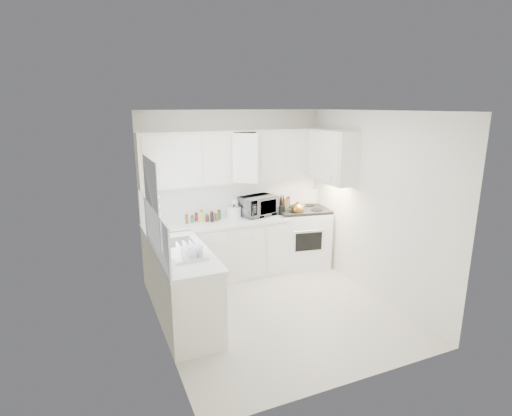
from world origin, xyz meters
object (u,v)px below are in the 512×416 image
stove (302,229)px  rice_cooker (234,211)px  microwave (258,204)px  utensil_crock (282,204)px  dish_rack (189,250)px  tea_kettle (297,208)px

stove → rice_cooker: 1.25m
stove → microwave: (-0.77, 0.07, 0.50)m
utensil_crock → dish_rack: 2.26m
rice_cooker → stove: bearing=-13.4°
stove → tea_kettle: stove is taller
microwave → utensil_crock: microwave is taller
tea_kettle → dish_rack: bearing=-145.9°
utensil_crock → dish_rack: (-1.86, -1.29, -0.06)m
tea_kettle → rice_cooker: size_ratio=1.20×
microwave → tea_kettle: bearing=-36.8°
stove → microwave: 0.92m
rice_cooker → microwave: bearing=-12.0°
utensil_crock → tea_kettle: bearing=-25.8°
microwave → utensil_crock: 0.39m
stove → tea_kettle: size_ratio=4.96×
utensil_crock → dish_rack: utensil_crock is taller
rice_cooker → tea_kettle: bearing=-23.1°
rice_cooker → utensil_crock: bearing=-19.4°
microwave → stove: bearing=-20.7°
stove → utensil_crock: size_ratio=3.79×
microwave → rice_cooker: bearing=161.5°
microwave → dish_rack: size_ratio=1.46×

